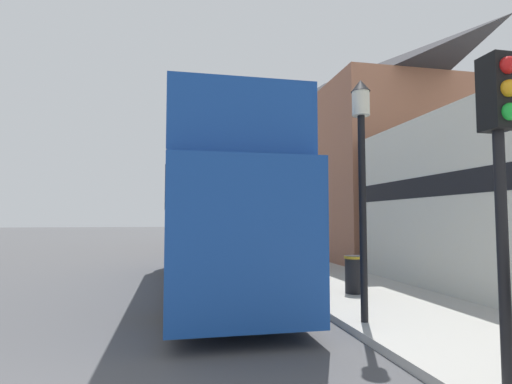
{
  "coord_description": "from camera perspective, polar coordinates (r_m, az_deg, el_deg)",
  "views": [
    {
      "loc": [
        2.8,
        -3.31,
        1.97
      ],
      "look_at": [
        5.07,
        7.78,
        2.72
      ],
      "focal_mm": 28.0,
      "sensor_mm": 36.0,
      "label": 1
    }
  ],
  "objects": [
    {
      "name": "brick_terrace_rear",
      "position": [
        25.93,
        9.84,
        3.74
      ],
      "size": [
        6.0,
        20.73,
        10.7
      ],
      "color": "#9E664C",
      "rests_on": "ground_plane"
    },
    {
      "name": "traffic_signal",
      "position": [
        5.18,
        31.52,
        6.19
      ],
      "size": [
        0.28,
        0.42,
        3.65
      ],
      "color": "black",
      "rests_on": "sidewalk"
    },
    {
      "name": "tour_bus",
      "position": [
        11.6,
        -6.15,
        -4.08
      ],
      "size": [
        2.52,
        11.22,
        4.28
      ],
      "rotation": [
        0.0,
        0.0,
        -0.0
      ],
      "color": "#19479E",
      "rests_on": "ground_plane"
    },
    {
      "name": "sidewalk",
      "position": [
        21.91,
        0.85,
        -8.78
      ],
      "size": [
        3.44,
        108.0,
        0.14
      ],
      "color": "#ADAAA3",
      "rests_on": "ground_plane"
    },
    {
      "name": "lamp_post_third",
      "position": [
        25.26,
        -3.55,
        -0.4
      ],
      "size": [
        0.35,
        0.35,
        4.84
      ],
      "color": "black",
      "rests_on": "sidewalk"
    },
    {
      "name": "parked_car_ahead_of_bus",
      "position": [
        19.74,
        -6.31,
        -7.53
      ],
      "size": [
        1.95,
        4.55,
        1.44
      ],
      "rotation": [
        0.0,
        0.0,
        -0.03
      ],
      "color": "navy",
      "rests_on": "ground_plane"
    },
    {
      "name": "litter_bin",
      "position": [
        10.3,
        13.82,
        -11.19
      ],
      "size": [
        0.48,
        0.48,
        0.92
      ],
      "color": "black",
      "rests_on": "sidewalk"
    },
    {
      "name": "lamp_post_second",
      "position": [
        16.31,
        1.07,
        2.29
      ],
      "size": [
        0.35,
        0.35,
        5.23
      ],
      "color": "black",
      "rests_on": "sidewalk"
    },
    {
      "name": "ground_plane",
      "position": [
        24.55,
        -18.28,
        -8.22
      ],
      "size": [
        144.0,
        144.0,
        0.0
      ],
      "primitive_type": "plane",
      "color": "#4C4C4F"
    },
    {
      "name": "lamp_post_nearest",
      "position": [
        7.56,
        14.86,
        5.58
      ],
      "size": [
        0.35,
        0.35,
        4.39
      ],
      "color": "black",
      "rests_on": "sidewalk"
    }
  ]
}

